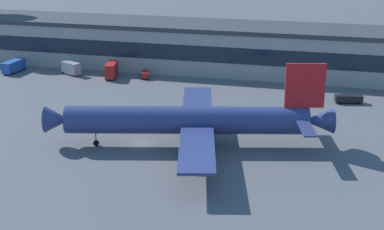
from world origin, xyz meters
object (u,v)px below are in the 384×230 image
at_px(belt_loader, 349,99).
at_px(fuel_truck, 13,66).
at_px(follow_me_car, 145,74).
at_px(catering_truck, 111,70).
at_px(airliner, 191,120).
at_px(stair_truck, 71,68).

distance_m(belt_loader, fuel_truck, 92.97).
bearing_deg(fuel_truck, follow_me_car, 5.07).
xyz_separation_m(catering_truck, fuel_truck, (-29.46, -1.21, -0.41)).
bearing_deg(catering_truck, airliner, -51.69).
relative_size(belt_loader, stair_truck, 1.04).
bearing_deg(fuel_truck, catering_truck, 2.36).
bearing_deg(catering_truck, belt_loader, -6.60).
bearing_deg(belt_loader, airliner, -129.40).
height_order(follow_me_car, catering_truck, catering_truck).
xyz_separation_m(follow_me_car, belt_loader, (54.34, -9.52, 0.06)).
xyz_separation_m(follow_me_car, fuel_truck, (-38.43, -3.41, 0.79)).
relative_size(belt_loader, catering_truck, 0.88).
height_order(airliner, stair_truck, airliner).
relative_size(airliner, follow_me_car, 11.31).
relative_size(follow_me_car, belt_loader, 0.72).
distance_m(airliner, stair_truck, 63.35).
xyz_separation_m(airliner, fuel_truck, (-63.45, 41.80, -3.41)).
distance_m(belt_loader, catering_truck, 63.74).
bearing_deg(stair_truck, follow_me_car, 5.16).
bearing_deg(stair_truck, catering_truck, -1.38).
xyz_separation_m(airliner, stair_truck, (-46.11, 43.31, -3.31)).
distance_m(belt_loader, stair_truck, 75.82).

